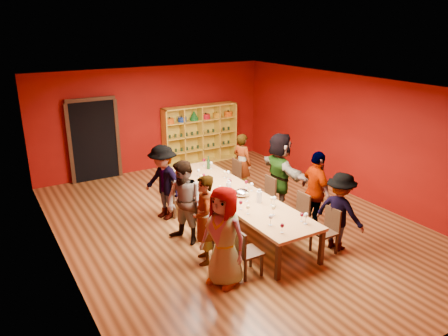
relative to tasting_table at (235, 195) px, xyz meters
The scene contains 48 objects.
room_shell 0.80m from the tasting_table, ahead, with size 7.10×9.10×3.04m.
tasting_table is the anchor object (origin of this frame).
doorway 4.80m from the tasting_table, 112.09° to the left, with size 1.40×0.17×2.30m.
shelving_unit 4.55m from the tasting_table, 72.08° to the left, with size 2.40×0.40×1.80m.
chair_person_left_0 2.00m from the tasting_table, 117.29° to the right, with size 0.42×0.42×0.89m.
person_left_0 2.21m from the tasting_table, 126.87° to the right, with size 0.85×0.46×1.74m, color tan.
chair_person_left_1 1.36m from the tasting_table, 132.58° to the right, with size 0.42×0.42×0.89m.
person_left_1 1.63m from the tasting_table, 142.32° to the right, with size 0.61×0.45×1.68m, color #131534.
chair_person_left_2 0.94m from the tasting_table, behind, with size 0.42×0.42×0.89m.
person_left_2 1.28m from the tasting_table, behind, with size 0.82×0.45×1.69m, color #535359.
chair_person_left_3 1.46m from the tasting_table, 129.05° to the left, with size 0.42×0.42×0.89m.
person_left_3 1.63m from the tasting_table, 136.16° to the left, with size 1.10×0.45×1.70m, color pink.
chair_person_right_0 2.09m from the tasting_table, 64.03° to the right, with size 0.42×0.42×0.89m.
person_right_0 2.22m from the tasting_table, 57.53° to the right, with size 1.00×0.41×1.55m, color beige.
chair_person_right_1 1.38m from the tasting_table, 48.24° to the right, with size 0.42×0.42×0.89m.
person_right_1 1.70m from the tasting_table, 37.16° to the right, with size 1.01×0.46×1.72m, color #141A39.
chair_person_right_2 0.94m from the tasting_table, ahead, with size 0.42×0.42×0.89m.
person_right_2 1.30m from the tasting_table, ahead, with size 1.74×0.50×1.88m, color #525257.
chair_person_right_4 1.82m from the tasting_table, 59.81° to the left, with size 0.42×0.42×0.89m.
person_right_4 1.96m from the tasting_table, 52.92° to the left, with size 0.56×0.41×1.55m, color #121932.
wine_glass_0 0.98m from the tasting_table, 106.26° to the left, with size 0.08×0.08×0.20m.
wine_glass_1 0.55m from the tasting_table, 94.51° to the right, with size 0.08×0.08×0.21m.
wine_glass_2 0.97m from the tasting_table, 73.23° to the right, with size 0.07×0.07×0.19m.
wine_glass_3 1.83m from the tasting_table, 80.15° to the right, with size 0.07×0.07×0.18m.
wine_glass_4 0.86m from the tasting_table, 114.61° to the right, with size 0.07×0.07×0.18m.
wine_glass_5 0.99m from the tasting_table, 72.96° to the left, with size 0.07×0.07×0.18m.
wine_glass_6 0.41m from the tasting_table, 17.89° to the left, with size 0.08×0.08×0.19m.
wine_glass_7 1.69m from the tasting_table, 78.87° to the left, with size 0.08×0.08×0.19m.
wine_glass_8 1.85m from the tasting_table, 100.80° to the left, with size 0.09×0.09×0.22m.
wine_glass_9 1.05m from the tasting_table, 73.36° to the right, with size 0.09×0.09×0.21m.
wine_glass_10 1.96m from the tasting_table, 81.93° to the left, with size 0.08×0.08×0.20m.
wine_glass_11 1.94m from the tasting_table, 80.86° to the right, with size 0.09×0.09×0.22m.
wine_glass_12 0.92m from the tasting_table, 68.45° to the left, with size 0.08×0.08×0.19m.
wine_glass_13 0.40m from the tasting_table, 166.55° to the left, with size 0.09×0.09×0.21m.
wine_glass_14 1.79m from the tasting_table, 101.27° to the left, with size 0.08×0.08×0.21m.
wine_glass_15 0.38m from the tasting_table, behind, with size 0.09×0.09×0.21m.
wine_glass_16 0.42m from the tasting_table, 12.38° to the right, with size 0.08×0.08×0.19m.
wine_glass_17 1.33m from the tasting_table, 88.98° to the right, with size 0.08×0.08×0.21m.
wine_glass_18 1.10m from the tasting_table, 109.20° to the right, with size 0.08×0.08×0.19m.
wine_glass_19 1.34m from the tasting_table, 98.50° to the left, with size 0.07×0.07×0.18m.
wine_glass_20 0.96m from the tasting_table, 113.29° to the left, with size 0.09×0.09×0.22m.
wine_glass_21 1.99m from the tasting_table, 97.86° to the right, with size 0.07×0.07×0.18m.
wine_glass_22 0.38m from the tasting_table, 79.42° to the left, with size 0.08×0.08×0.20m.
wine_glass_23 1.66m from the tasting_table, 99.38° to the right, with size 0.09×0.09×0.22m.
spittoon_bowl 0.25m from the tasting_table, 83.42° to the right, with size 0.31×0.31×0.17m, color #B3B5BA.
carafe_a 0.23m from the tasting_table, 134.83° to the left, with size 0.12×0.12×0.27m.
carafe_b 0.71m from the tasting_table, 77.78° to the right, with size 0.13×0.13×0.28m.
wine_bottle 1.70m from the tasting_table, 81.10° to the left, with size 0.09×0.09×0.33m.
Camera 1 is at (-4.58, -7.30, 4.26)m, focal length 35.00 mm.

